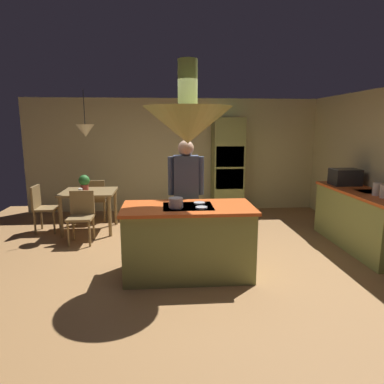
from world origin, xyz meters
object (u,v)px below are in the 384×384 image
(dining_table, at_px, (89,197))
(microwave_on_counter, at_px, (345,177))
(chair_at_corner, at_px, (42,205))
(canister_sugar, at_px, (377,189))
(chair_by_back_wall, at_px, (96,197))
(chair_facing_island, at_px, (81,213))
(cooking_pot_on_cooktop, at_px, (176,203))
(cup_on_table, at_px, (80,191))
(kitchen_island, at_px, (188,240))
(person_at_island, at_px, (186,190))
(oven_tower, at_px, (227,166))
(potted_plant_on_table, at_px, (84,182))

(dining_table, distance_m, microwave_on_counter, 4.61)
(dining_table, xyz_separation_m, chair_at_corner, (-0.86, -0.00, -0.15))
(canister_sugar, bearing_deg, dining_table, 160.30)
(chair_by_back_wall, bearing_deg, microwave_on_counter, 163.47)
(chair_facing_island, bearing_deg, dining_table, 90.00)
(dining_table, relative_size, cooking_pot_on_cooktop, 5.36)
(chair_at_corner, bearing_deg, cup_on_table, -105.84)
(chair_by_back_wall, relative_size, cup_on_table, 9.67)
(kitchen_island, bearing_deg, person_at_island, 88.44)
(person_at_island, bearing_deg, cup_on_table, 146.98)
(canister_sugar, height_order, cooking_pot_on_cooktop, canister_sugar)
(person_at_island, height_order, canister_sugar, person_at_island)
(oven_tower, relative_size, chair_at_corner, 2.44)
(person_at_island, height_order, chair_by_back_wall, person_at_island)
(chair_by_back_wall, height_order, microwave_on_counter, microwave_on_counter)
(chair_facing_island, bearing_deg, potted_plant_on_table, 96.35)
(chair_at_corner, height_order, cooking_pot_on_cooktop, cooking_pot_on_cooktop)
(kitchen_island, height_order, microwave_on_counter, microwave_on_counter)
(dining_table, distance_m, chair_by_back_wall, 0.67)
(dining_table, bearing_deg, oven_tower, 22.21)
(dining_table, bearing_deg, cooking_pot_on_cooktop, -55.37)
(microwave_on_counter, bearing_deg, kitchen_island, -153.66)
(chair_facing_island, distance_m, potted_plant_on_table, 0.79)
(dining_table, xyz_separation_m, cooking_pot_on_cooktop, (1.54, -2.23, 0.36))
(oven_tower, bearing_deg, dining_table, -157.79)
(kitchen_island, xyz_separation_m, potted_plant_on_table, (-1.77, 2.11, 0.46))
(person_at_island, height_order, potted_plant_on_table, person_at_island)
(dining_table, bearing_deg, potted_plant_on_table, 174.39)
(canister_sugar, height_order, microwave_on_counter, microwave_on_counter)
(person_at_island, bearing_deg, chair_facing_island, 156.60)
(potted_plant_on_table, relative_size, microwave_on_counter, 0.65)
(chair_by_back_wall, bearing_deg, chair_facing_island, 90.00)
(oven_tower, bearing_deg, chair_facing_island, -147.31)
(chair_facing_island, bearing_deg, cooking_pot_on_cooktop, -45.66)
(chair_by_back_wall, distance_m, microwave_on_counter, 4.77)
(oven_tower, xyz_separation_m, microwave_on_counter, (1.74, -1.84, 0.01))
(dining_table, height_order, cooking_pot_on_cooktop, cooking_pot_on_cooktop)
(person_at_island, relative_size, chair_at_corner, 2.00)
(oven_tower, relative_size, chair_by_back_wall, 2.44)
(kitchen_island, distance_m, dining_table, 2.71)
(kitchen_island, xyz_separation_m, oven_tower, (1.10, 3.24, 0.59))
(chair_facing_island, bearing_deg, cup_on_table, 102.69)
(oven_tower, distance_m, canister_sugar, 3.27)
(dining_table, relative_size, cup_on_table, 10.72)
(chair_at_corner, distance_m, potted_plant_on_table, 0.89)
(kitchen_island, xyz_separation_m, chair_at_corner, (-2.56, 2.10, 0.03))
(kitchen_island, distance_m, cooking_pot_on_cooktop, 0.58)
(cup_on_table, height_order, microwave_on_counter, microwave_on_counter)
(dining_table, xyz_separation_m, microwave_on_counter, (4.54, -0.69, 0.42))
(cup_on_table, xyz_separation_m, canister_sugar, (4.64, -1.41, 0.22))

